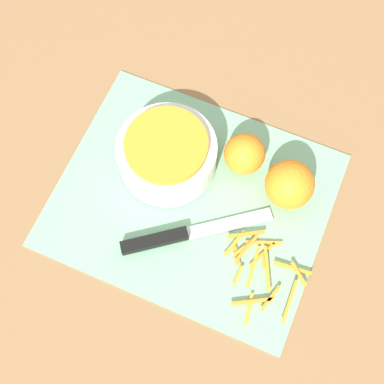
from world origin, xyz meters
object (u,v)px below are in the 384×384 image
bowl_speckled (167,153)px  orange_right (290,184)px  orange_left (244,154)px  knife (171,237)px

bowl_speckled → orange_right: size_ratio=2.05×
orange_left → orange_right: orange_right is taller
orange_left → orange_right: 0.09m
knife → orange_left: (0.06, 0.17, 0.03)m
bowl_speckled → orange_left: bowl_speckled is taller
orange_left → orange_right: (0.09, -0.03, 0.01)m
bowl_speckled → orange_right: 0.21m
knife → orange_right: orange_right is taller
orange_right → orange_left: bearing=163.9°
bowl_speckled → orange_left: bearing=23.1°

